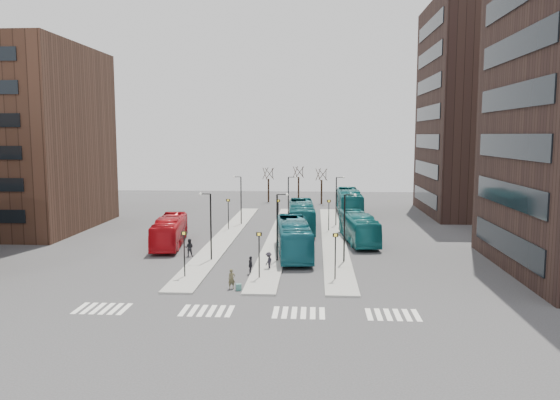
# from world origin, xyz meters

# --- Properties ---
(ground) EXTENTS (160.00, 160.00, 0.00)m
(ground) POSITION_xyz_m (0.00, 0.00, 0.00)
(ground) COLOR #323234
(ground) RESTS_ON ground
(island_left) EXTENTS (2.50, 45.00, 0.15)m
(island_left) POSITION_xyz_m (-4.00, 30.00, 0.07)
(island_left) COLOR gray
(island_left) RESTS_ON ground
(island_mid) EXTENTS (2.50, 45.00, 0.15)m
(island_mid) POSITION_xyz_m (2.00, 30.00, 0.07)
(island_mid) COLOR gray
(island_mid) RESTS_ON ground
(island_right) EXTENTS (2.50, 45.00, 0.15)m
(island_right) POSITION_xyz_m (8.00, 30.00, 0.07)
(island_right) COLOR gray
(island_right) RESTS_ON ground
(suitcase) EXTENTS (0.47, 0.42, 0.49)m
(suitcase) POSITION_xyz_m (0.40, 8.82, 0.25)
(suitcase) COLOR navy
(suitcase) RESTS_ON ground
(red_bus) EXTENTS (3.88, 11.04, 3.01)m
(red_bus) POSITION_xyz_m (-9.01, 24.57, 1.51)
(red_bus) COLOR #B50D16
(red_bus) RESTS_ON ground
(teal_bus_a) EXTENTS (4.03, 12.36, 3.38)m
(teal_bus_a) POSITION_xyz_m (3.97, 20.93, 1.69)
(teal_bus_a) COLOR #145967
(teal_bus_a) RESTS_ON ground
(teal_bus_b) EXTENTS (3.48, 12.63, 3.49)m
(teal_bus_b) POSITION_xyz_m (4.36, 34.34, 1.74)
(teal_bus_b) COLOR #145C64
(teal_bus_b) RESTS_ON ground
(teal_bus_c) EXTENTS (3.79, 11.32, 3.09)m
(teal_bus_c) POSITION_xyz_m (10.64, 27.84, 1.55)
(teal_bus_c) COLOR #15656A
(teal_bus_c) RESTS_ON ground
(teal_bus_d) EXTENTS (3.15, 12.97, 3.61)m
(teal_bus_d) POSITION_xyz_m (10.89, 48.22, 1.80)
(teal_bus_d) COLOR #16686E
(teal_bus_d) RESTS_ON ground
(traveller) EXTENTS (0.65, 0.56, 1.49)m
(traveller) POSITION_xyz_m (-0.17, 9.22, 0.75)
(traveller) COLOR brown
(traveller) RESTS_ON ground
(commuter_a) EXTENTS (0.85, 0.68, 1.69)m
(commuter_a) POSITION_xyz_m (-5.84, 19.76, 0.84)
(commuter_a) COLOR black
(commuter_a) RESTS_ON ground
(commuter_b) EXTENTS (0.65, 0.96, 1.52)m
(commuter_b) POSITION_xyz_m (0.74, 13.55, 0.76)
(commuter_b) COLOR black
(commuter_b) RESTS_ON ground
(commuter_c) EXTENTS (0.85, 1.12, 1.53)m
(commuter_c) POSITION_xyz_m (2.09, 15.12, 0.76)
(commuter_c) COLOR black
(commuter_c) RESTS_ON ground
(crosswalk_stripes) EXTENTS (22.35, 2.40, 0.01)m
(crosswalk_stripes) POSITION_xyz_m (1.75, 4.00, 0.01)
(crosswalk_stripes) COLOR silver
(crosswalk_stripes) RESTS_ON ground
(tower_far) EXTENTS (20.12, 20.00, 30.00)m
(tower_far) POSITION_xyz_m (31.98, 50.00, 15.00)
(tower_far) COLOR black
(tower_far) RESTS_ON ground
(sign_poles) EXTENTS (12.45, 22.12, 3.65)m
(sign_poles) POSITION_xyz_m (1.60, 23.00, 2.41)
(sign_poles) COLOR black
(sign_poles) RESTS_ON ground
(lamp_posts) EXTENTS (14.04, 20.24, 6.12)m
(lamp_posts) POSITION_xyz_m (2.64, 28.00, 3.58)
(lamp_posts) COLOR black
(lamp_posts) RESTS_ON ground
(bare_trees) EXTENTS (10.97, 8.14, 5.90)m
(bare_trees) POSITION_xyz_m (2.67, 62.67, 2.72)
(bare_trees) COLOR black
(bare_trees) RESTS_ON ground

